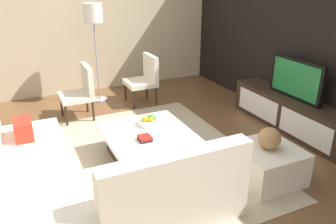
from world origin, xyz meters
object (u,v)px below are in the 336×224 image
object	(u,v)px
floor_lamp	(94,19)
accent_chair_far	(145,76)
television	(296,79)
book_stack	(145,138)
sectional_couch	(78,182)
ottoman	(266,164)
media_console	(291,114)
fruit_bowl	(149,121)
coffee_table	(147,144)
decorative_ball	(269,138)
accent_chair_near	(81,89)

from	to	relation	value
floor_lamp	accent_chair_far	distance (m)	1.32
television	book_stack	distance (m)	2.44
sectional_couch	ottoman	world-z (taller)	sectional_couch
media_console	fruit_bowl	distance (m)	2.22
media_console	coffee_table	size ratio (longest dim) A/B	1.99
sectional_couch	accent_chair_far	bearing A→B (deg)	145.45
television	decorative_ball	size ratio (longest dim) A/B	3.83
coffee_table	ottoman	size ratio (longest dim) A/B	1.54
accent_chair_near	ottoman	distance (m)	3.11
media_console	ottoman	size ratio (longest dim) A/B	3.07
media_console	floor_lamp	xyz separation A→B (m)	(-2.48, -2.30, 1.23)
decorative_ball	book_stack	size ratio (longest dim) A/B	1.56
media_console	accent_chair_near	size ratio (longest dim) A/B	2.47
fruit_bowl	accent_chair_far	xyz separation A→B (m)	(-1.73, 0.63, 0.06)
television	fruit_bowl	size ratio (longest dim) A/B	3.45
book_stack	floor_lamp	bearing A→B (deg)	177.50
book_stack	television	bearing A→B (deg)	92.68
media_console	floor_lamp	world-z (taller)	floor_lamp
coffee_table	television	bearing A→B (deg)	87.51
floor_lamp	book_stack	world-z (taller)	floor_lamp
ottoman	accent_chair_far	distance (m)	2.96
floor_lamp	decorative_ball	xyz separation A→B (m)	(3.40, 1.05, -0.95)
media_console	accent_chair_near	bearing A→B (deg)	-122.90
floor_lamp	accent_chair_far	world-z (taller)	floor_lamp
sectional_couch	television	bearing A→B (deg)	98.55
fruit_bowl	sectional_couch	bearing A→B (deg)	-54.74
television	floor_lamp	distance (m)	3.45
sectional_couch	coffee_table	xyz separation A→B (m)	(-0.59, 0.99, -0.08)
television	coffee_table	bearing A→B (deg)	-92.49
floor_lamp	media_console	bearing A→B (deg)	42.83
accent_chair_near	accent_chair_far	bearing A→B (deg)	111.17
floor_lamp	accent_chair_near	bearing A→B (deg)	-33.22
decorative_ball	floor_lamp	bearing A→B (deg)	-162.77
accent_chair_near	fruit_bowl	xyz separation A→B (m)	(1.50, 0.56, -0.06)
floor_lamp	book_stack	distance (m)	2.81
coffee_table	fruit_bowl	xyz separation A→B (m)	(-0.18, 0.10, 0.23)
fruit_bowl	decorative_ball	size ratio (longest dim) A/B	1.11
ottoman	accent_chair_far	world-z (taller)	accent_chair_far
media_console	decorative_ball	bearing A→B (deg)	-53.57
sectional_couch	book_stack	xyz separation A→B (m)	(-0.38, 0.88, 0.12)
ottoman	decorative_ball	world-z (taller)	decorative_ball
sectional_couch	decorative_ball	xyz separation A→B (m)	(0.42, 2.05, 0.24)
ottoman	accent_chair_far	xyz separation A→B (m)	(-2.93, -0.32, 0.29)
media_console	floor_lamp	bearing A→B (deg)	-137.17
accent_chair_far	book_stack	distance (m)	2.29
media_console	accent_chair_far	bearing A→B (deg)	-142.18
coffee_table	book_stack	bearing A→B (deg)	-28.24
accent_chair_far	book_stack	size ratio (longest dim) A/B	5.38
floor_lamp	ottoman	xyz separation A→B (m)	(3.40, 1.05, -1.28)
fruit_bowl	book_stack	distance (m)	0.45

